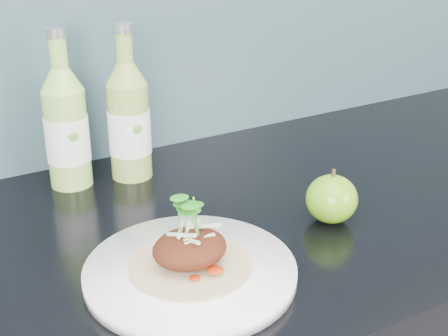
{
  "coord_description": "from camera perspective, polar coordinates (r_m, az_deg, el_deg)",
  "views": [
    {
      "loc": [
        -0.29,
        1.03,
        1.31
      ],
      "look_at": [
        0.07,
        1.64,
        1.0
      ],
      "focal_mm": 50.0,
      "sensor_mm": 36.0,
      "label": 1
    }
  ],
  "objects": [
    {
      "name": "cider_bottle_right",
      "position": [
        0.97,
        -8.69,
        4.25
      ],
      "size": [
        0.08,
        0.08,
        0.24
      ],
      "rotation": [
        0.0,
        0.0,
        0.21
      ],
      "color": "#8BA545",
      "rests_on": "kitchen_counter"
    },
    {
      "name": "dinner_plate",
      "position": [
        0.74,
        -3.1,
        -9.46
      ],
      "size": [
        0.26,
        0.26,
        0.02
      ],
      "color": "white",
      "rests_on": "kitchen_counter"
    },
    {
      "name": "green_apple",
      "position": [
        0.86,
        9.82,
        -2.8
      ],
      "size": [
        0.08,
        0.08,
        0.08
      ],
      "rotation": [
        0.0,
        0.0,
        0.09
      ],
      "color": "#3F820E",
      "rests_on": "kitchen_counter"
    },
    {
      "name": "cider_bottle_left",
      "position": [
        0.96,
        -14.21,
        3.56
      ],
      "size": [
        0.07,
        0.07,
        0.24
      ],
      "rotation": [
        0.0,
        0.0,
        0.15
      ],
      "color": "#92C351",
      "rests_on": "kitchen_counter"
    },
    {
      "name": "pork_taco",
      "position": [
        0.72,
        -3.16,
        -7.07
      ],
      "size": [
        0.14,
        0.14,
        0.1
      ],
      "color": "tan",
      "rests_on": "dinner_plate"
    }
  ]
}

